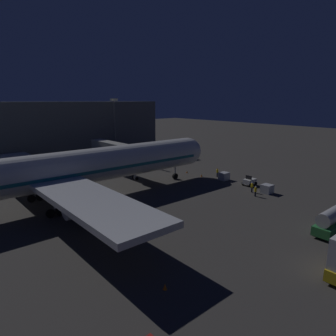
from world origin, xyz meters
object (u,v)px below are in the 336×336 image
object	(u,v)px
baggage_container_near_belt	(224,176)
baggage_container_mid_row	(267,189)
apron_floodlight_mast	(115,124)
traffic_cone_nose_starboard	(187,172)
ground_crew_marshaller_fwd	(217,172)
jet_bridge	(121,150)
baggage_tug_lead	(250,181)
traffic_cone_nose_port	(202,175)
fuel_tanker	(333,220)
traffic_cone_wingtip_svc_side	(165,287)
ground_crew_near_nose_gear	(252,187)
ground_crew_under_port_wing	(255,191)
airliner_at_gate	(52,172)

from	to	relation	value
baggage_container_near_belt	baggage_container_mid_row	xyz separation A→B (m)	(-10.45, 1.26, -0.02)
apron_floodlight_mast	traffic_cone_nose_starboard	bearing A→B (deg)	-170.16
baggage_container_near_belt	ground_crew_marshaller_fwd	bearing A→B (deg)	-19.63
baggage_container_near_belt	baggage_container_mid_row	distance (m)	10.53
jet_bridge	ground_crew_marshaller_fwd	distance (m)	20.99
baggage_tug_lead	traffic_cone_nose_port	bearing A→B (deg)	11.18
fuel_tanker	traffic_cone_wingtip_svc_side	distance (m)	23.11
ground_crew_near_nose_gear	ground_crew_under_port_wing	xyz separation A→B (m)	(-1.70, 1.50, -0.04)
jet_bridge	traffic_cone_nose_port	xyz separation A→B (m)	(-12.53, -11.86, -5.10)
apron_floodlight_mast	baggage_container_near_belt	distance (m)	34.02
jet_bridge	baggage_container_mid_row	size ratio (longest dim) A/B	10.87
jet_bridge	traffic_cone_nose_starboard	size ratio (longest dim) A/B	34.25
fuel_tanker	traffic_cone_nose_starboard	distance (m)	34.33
ground_crew_under_port_wing	jet_bridge	bearing A→B (deg)	18.24
traffic_cone_nose_port	traffic_cone_wingtip_svc_side	world-z (taller)	same
jet_bridge	baggage_container_mid_row	world-z (taller)	jet_bridge
fuel_tanker	ground_crew_marshaller_fwd	size ratio (longest dim) A/B	3.53
baggage_container_mid_row	traffic_cone_wingtip_svc_side	bearing A→B (deg)	106.56
ground_crew_near_nose_gear	ground_crew_under_port_wing	size ratio (longest dim) A/B	1.03
jet_bridge	traffic_cone_nose_port	bearing A→B (deg)	-136.57
airliner_at_gate	ground_crew_near_nose_gear	distance (m)	32.89
ground_crew_near_nose_gear	traffic_cone_wingtip_svc_side	bearing A→B (deg)	110.86
apron_floodlight_mast	traffic_cone_nose_starboard	distance (m)	25.38
baggage_container_mid_row	traffic_cone_wingtip_svc_side	size ratio (longest dim) A/B	3.15
baggage_container_near_belt	traffic_cone_nose_port	size ratio (longest dim) A/B	3.32
ground_crew_marshaller_fwd	ground_crew_under_port_wing	distance (m)	13.77
traffic_cone_nose_port	traffic_cone_nose_starboard	world-z (taller)	same
traffic_cone_wingtip_svc_side	jet_bridge	bearing A→B (deg)	-26.88
traffic_cone_nose_starboard	ground_crew_under_port_wing	bearing A→B (deg)	171.67
baggage_container_near_belt	traffic_cone_nose_starboard	size ratio (longest dim) A/B	3.32
jet_bridge	ground_crew_marshaller_fwd	xyz separation A→B (m)	(-14.70, -14.33, -4.37)
fuel_tanker	ground_crew_under_port_wing	world-z (taller)	fuel_tanker
ground_crew_under_port_wing	traffic_cone_nose_starboard	size ratio (longest dim) A/B	3.24
traffic_cone_nose_starboard	baggage_tug_lead	bearing A→B (deg)	-172.10
airliner_at_gate	jet_bridge	bearing A→B (deg)	-60.44
apron_floodlight_mast	ground_crew_under_port_wing	size ratio (longest dim) A/B	9.07
ground_crew_marshaller_fwd	airliner_at_gate	bearing A→B (deg)	82.34
baggage_tug_lead	ground_crew_under_port_wing	world-z (taller)	baggage_tug_lead
jet_bridge	ground_crew_near_nose_gear	world-z (taller)	jet_bridge
apron_floodlight_mast	baggage_container_near_belt	size ratio (longest dim) A/B	8.85
jet_bridge	baggage_container_mid_row	bearing A→B (deg)	-156.26
traffic_cone_wingtip_svc_side	airliner_at_gate	bearing A→B (deg)	-1.02
fuel_tanker	ground_crew_near_nose_gear	distance (m)	17.12
baggage_tug_lead	traffic_cone_wingtip_svc_side	bearing A→B (deg)	113.15
ground_crew_near_nose_gear	airliner_at_gate	bearing A→B (deg)	61.84
traffic_cone_nose_starboard	traffic_cone_wingtip_svc_side	size ratio (longest dim) A/B	1.00
ground_crew_near_nose_gear	traffic_cone_nose_starboard	size ratio (longest dim) A/B	3.35
airliner_at_gate	apron_floodlight_mast	world-z (taller)	airliner_at_gate
ground_crew_under_port_wing	ground_crew_near_nose_gear	bearing A→B (deg)	-41.56
jet_bridge	baggage_container_near_belt	size ratio (longest dim) A/B	10.32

